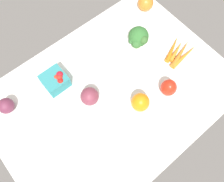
% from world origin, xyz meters
% --- Properties ---
extents(tablecloth, '(1.04, 0.76, 0.02)m').
position_xyz_m(tablecloth, '(0.00, 0.00, 0.01)').
color(tablecloth, white).
rests_on(tablecloth, ground).
extents(red_onion_near_basket, '(0.07, 0.07, 0.07)m').
position_xyz_m(red_onion_near_basket, '(-0.39, 0.23, 0.05)').
color(red_onion_near_basket, '#6D2E47').
rests_on(red_onion_near_basket, tablecloth).
extents(carrot_bunch, '(0.18, 0.13, 0.03)m').
position_xyz_m(carrot_bunch, '(0.37, -0.05, 0.03)').
color(carrot_bunch, orange).
rests_on(carrot_bunch, tablecloth).
extents(bell_pepper_orange, '(0.09, 0.09, 0.09)m').
position_xyz_m(bell_pepper_orange, '(0.05, -0.12, 0.06)').
color(bell_pepper_orange, orange).
rests_on(bell_pepper_orange, tablecloth).
extents(red_onion_center, '(0.08, 0.08, 0.08)m').
position_xyz_m(red_onion_center, '(-0.09, 0.04, 0.06)').
color(red_onion_center, brown).
rests_on(red_onion_center, tablecloth).
extents(berry_basket, '(0.10, 0.10, 0.08)m').
position_xyz_m(berry_basket, '(-0.16, 0.19, 0.06)').
color(berry_basket, teal).
rests_on(berry_basket, tablecloth).
extents(broccoli_head, '(0.10, 0.10, 0.12)m').
position_xyz_m(broccoli_head, '(0.25, 0.11, 0.09)').
color(broccoli_head, '#A5D274').
rests_on(broccoli_head, tablecloth).
extents(bell_pepper_red, '(0.07, 0.07, 0.08)m').
position_xyz_m(bell_pepper_red, '(0.19, -0.15, 0.06)').
color(bell_pepper_red, red).
rests_on(bell_pepper_red, tablecloth).
extents(heirloom_tomato_orange, '(0.08, 0.08, 0.08)m').
position_xyz_m(heirloom_tomato_orange, '(0.44, 0.26, 0.06)').
color(heirloom_tomato_orange, orange).
rests_on(heirloom_tomato_orange, tablecloth).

